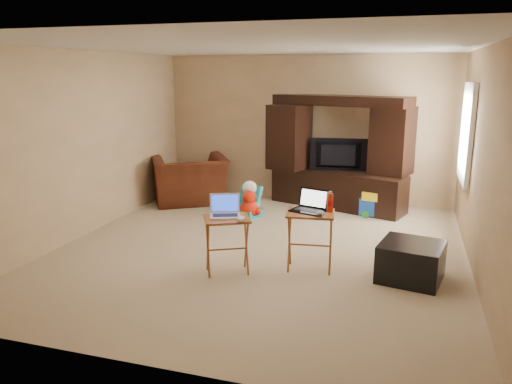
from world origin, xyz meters
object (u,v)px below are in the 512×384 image
(child_rocker, at_px, (248,202))
(ottoman, at_px, (411,261))
(push_toy, at_px, (378,204))
(mouse_left, at_px, (241,219))
(laptop_right, at_px, (308,201))
(recliner, at_px, (190,180))
(mouse_right, at_px, (320,214))
(tray_table_left, at_px, (227,245))
(television, at_px, (338,155))
(tray_table_right, at_px, (310,241))
(water_bottle, at_px, (330,203))
(entertainment_center, at_px, (339,153))
(plush_toy, at_px, (249,204))
(laptop_left, at_px, (225,206))

(child_rocker, xyz_separation_m, ottoman, (2.44, -1.78, -0.04))
(push_toy, distance_m, mouse_left, 3.19)
(laptop_right, bearing_deg, recliner, 153.48)
(ottoman, bearing_deg, mouse_right, -169.91)
(tray_table_left, bearing_deg, television, 48.60)
(ottoman, bearing_deg, child_rocker, 144.02)
(recliner, relative_size, tray_table_right, 1.80)
(ottoman, relative_size, water_bottle, 3.05)
(push_toy, xyz_separation_m, tray_table_right, (-0.60, -2.47, 0.14))
(water_bottle, bearing_deg, child_rocker, 131.38)
(mouse_left, bearing_deg, entertainment_center, 80.00)
(entertainment_center, distance_m, plush_toy, 1.76)
(push_toy, bearing_deg, laptop_left, -108.88)
(laptop_right, distance_m, mouse_left, 0.79)
(recliner, xyz_separation_m, laptop_left, (1.68, -2.73, 0.36))
(entertainment_center, xyz_separation_m, tray_table_left, (-0.77, -3.20, -0.60))
(push_toy, relative_size, water_bottle, 2.60)
(tray_table_left, height_order, water_bottle, water_bottle)
(television, height_order, laptop_right, television)
(child_rocker, height_order, tray_table_right, tray_table_right)
(tray_table_right, relative_size, water_bottle, 3.25)
(push_toy, distance_m, tray_table_left, 3.18)
(tray_table_left, distance_m, laptop_left, 0.44)
(laptop_left, bearing_deg, ottoman, -10.97)
(water_bottle, bearing_deg, tray_table_right, -158.20)
(tray_table_right, xyz_separation_m, mouse_left, (-0.68, -0.42, 0.33))
(plush_toy, xyz_separation_m, laptop_left, (0.39, -2.09, 0.54))
(entertainment_center, height_order, plush_toy, entertainment_center)
(entertainment_center, bearing_deg, tray_table_right, -69.66)
(plush_toy, bearing_deg, child_rocker, 128.54)
(push_toy, height_order, tray_table_right, tray_table_right)
(push_toy, distance_m, laptop_right, 2.60)
(child_rocker, height_order, push_toy, child_rocker)
(tray_table_right, bearing_deg, mouse_left, -155.19)
(tray_table_left, bearing_deg, recliner, 94.10)
(television, xyz_separation_m, laptop_left, (-0.80, -3.13, -0.12))
(recliner, bearing_deg, water_bottle, 107.95)
(recliner, distance_m, mouse_right, 3.72)
(ottoman, distance_m, mouse_right, 1.11)
(television, height_order, child_rocker, television)
(child_rocker, distance_m, tray_table_right, 2.27)
(recliner, bearing_deg, mouse_right, 104.88)
(television, height_order, water_bottle, television)
(recliner, height_order, ottoman, recliner)
(plush_toy, xyz_separation_m, mouse_left, (0.61, -2.19, 0.44))
(entertainment_center, xyz_separation_m, television, (0.00, -0.04, -0.04))
(entertainment_center, distance_m, laptop_right, 2.83)
(recliner, relative_size, laptop_right, 3.45)
(plush_toy, bearing_deg, recliner, 153.57)
(laptop_right, bearing_deg, water_bottle, 30.73)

